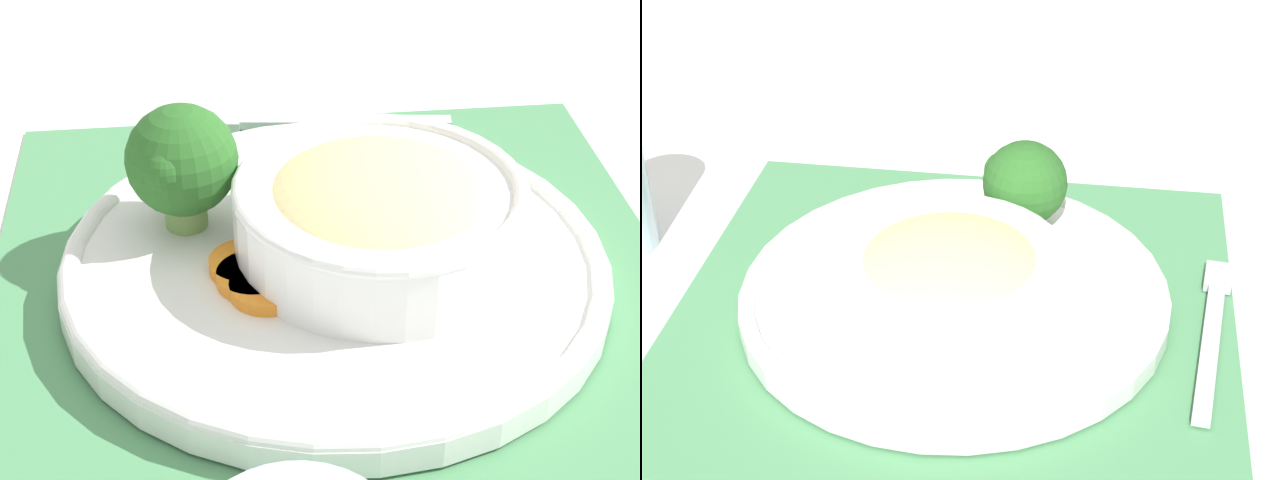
{
  "view_description": "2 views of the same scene",
  "coord_description": "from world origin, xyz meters",
  "views": [
    {
      "loc": [
        -0.49,
        0.07,
        0.37
      ],
      "look_at": [
        -0.01,
        0.01,
        0.04
      ],
      "focal_mm": 60.0,
      "sensor_mm": 36.0,
      "label": 1
    },
    {
      "loc": [
        0.09,
        -0.62,
        0.46
      ],
      "look_at": [
        0.0,
        0.02,
        0.05
      ],
      "focal_mm": 60.0,
      "sensor_mm": 36.0,
      "label": 2
    }
  ],
  "objects": [
    {
      "name": "plate",
      "position": [
        0.0,
        0.0,
        0.02
      ],
      "size": [
        0.31,
        0.31,
        0.02
      ],
      "color": "white",
      "rests_on": "placemat"
    },
    {
      "name": "broccoli_floret",
      "position": [
        0.04,
        0.08,
        0.06
      ],
      "size": [
        0.06,
        0.06,
        0.08
      ],
      "color": "#759E51",
      "rests_on": "plate"
    },
    {
      "name": "placemat",
      "position": [
        0.0,
        0.0,
        0.0
      ],
      "size": [
        0.41,
        0.4,
        0.0
      ],
      "color": "#4C8C59",
      "rests_on": "ground_plane"
    },
    {
      "name": "carrot_slice_middle",
      "position": [
        -0.02,
        0.05,
        0.02
      ],
      "size": [
        0.04,
        0.04,
        0.01
      ],
      "color": "orange",
      "rests_on": "plate"
    },
    {
      "name": "fork",
      "position": [
        0.18,
        0.0,
        0.01
      ],
      "size": [
        0.04,
        0.18,
        0.01
      ],
      "rotation": [
        0.0,
        0.0,
        -0.13
      ],
      "color": "#B7B7BC",
      "rests_on": "placemat"
    },
    {
      "name": "carrot_slice_near",
      "position": [
        -0.01,
        0.05,
        0.02
      ],
      "size": [
        0.04,
        0.04,
        0.01
      ],
      "color": "orange",
      "rests_on": "plate"
    },
    {
      "name": "ground_plane",
      "position": [
        0.0,
        0.0,
        0.0
      ],
      "size": [
        4.0,
        4.0,
        0.0
      ],
      "primitive_type": "plane",
      "color": "white"
    },
    {
      "name": "carrot_slice_far",
      "position": [
        -0.03,
        0.04,
        0.02
      ],
      "size": [
        0.04,
        0.04,
        0.01
      ],
      "color": "orange",
      "rests_on": "plate"
    },
    {
      "name": "bowl",
      "position": [
        0.0,
        -0.02,
        0.05
      ],
      "size": [
        0.16,
        0.16,
        0.06
      ],
      "color": "white",
      "rests_on": "plate"
    }
  ]
}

